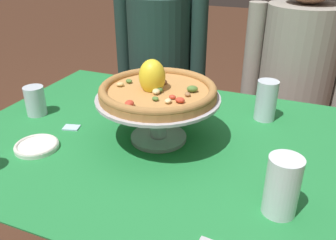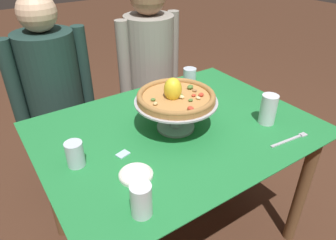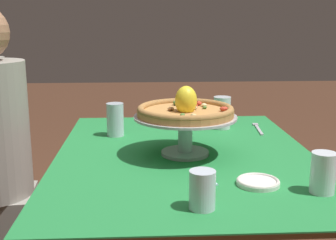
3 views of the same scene
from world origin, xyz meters
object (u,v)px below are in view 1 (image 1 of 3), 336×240
object	(u,v)px
water_glass_side_left	(36,102)
water_glass_back_right	(266,103)
water_glass_front_right	(282,189)
diner_right	(292,97)
side_plate	(37,146)
diner_left	(160,83)
pizza_stand	(158,110)
pizza	(157,90)
sugar_packet	(71,128)

from	to	relation	value
water_glass_side_left	water_glass_back_right	bearing A→B (deg)	19.44
water_glass_front_right	diner_right	world-z (taller)	diner_right
side_plate	diner_left	size ratio (longest dim) A/B	0.10
pizza_stand	water_glass_back_right	size ratio (longest dim) A/B	2.67
pizza	diner_right	world-z (taller)	diner_right
pizza_stand	diner_right	world-z (taller)	diner_right
pizza_stand	water_glass_back_right	distance (m)	0.38
pizza_stand	water_glass_front_right	world-z (taller)	same
pizza_stand	water_glass_side_left	bearing A→B (deg)	179.28
pizza	sugar_packet	size ratio (longest dim) A/B	6.72
pizza_stand	sugar_packet	size ratio (longest dim) A/B	7.19
diner_left	water_glass_back_right	bearing A→B (deg)	-40.23
water_glass_back_right	diner_right	bearing A→B (deg)	82.76
pizza	water_glass_side_left	bearing A→B (deg)	179.23
sugar_packet	diner_left	bearing A→B (deg)	92.90
pizza	diner_left	world-z (taller)	diner_left
water_glass_front_right	pizza_stand	bearing A→B (deg)	152.89
side_plate	sugar_packet	world-z (taller)	side_plate
pizza	water_glass_back_right	xyz separation A→B (m)	(0.28, 0.27, -0.10)
water_glass_back_right	pizza_stand	bearing A→B (deg)	-136.06
pizza_stand	water_glass_side_left	world-z (taller)	pizza_stand
pizza_stand	water_glass_back_right	bearing A→B (deg)	43.94
diner_right	side_plate	bearing A→B (deg)	-123.56
water_glass_side_left	diner_right	size ratio (longest dim) A/B	0.08
pizza_stand	diner_left	world-z (taller)	diner_left
water_glass_side_left	water_glass_front_right	size ratio (longest dim) A/B	0.72
water_glass_back_right	water_glass_front_right	size ratio (longest dim) A/B	0.97
water_glass_back_right	water_glass_side_left	world-z (taller)	water_glass_back_right
pizza	sugar_packet	bearing A→B (deg)	-172.29
pizza_stand	sugar_packet	bearing A→B (deg)	-172.24
water_glass_front_right	side_plate	world-z (taller)	water_glass_front_right
diner_right	pizza	bearing A→B (deg)	-113.35
water_glass_front_right	sugar_packet	bearing A→B (deg)	167.00
pizza	water_glass_front_right	bearing A→B (deg)	-26.97
side_plate	diner_left	xyz separation A→B (m)	(-0.02, 0.96, -0.15)
water_glass_back_right	water_glass_side_left	xyz separation A→B (m)	(-0.74, -0.26, -0.01)
water_glass_side_left	water_glass_front_right	xyz separation A→B (m)	(0.83, -0.20, 0.02)
pizza_stand	water_glass_side_left	size ratio (longest dim) A/B	3.58
diner_left	pizza_stand	bearing A→B (deg)	-67.07
pizza_stand	water_glass_back_right	world-z (taller)	pizza_stand
sugar_packet	diner_right	bearing A→B (deg)	53.01
side_plate	sugar_packet	bearing A→B (deg)	82.61
sugar_packet	diner_left	size ratio (longest dim) A/B	0.04
pizza	sugar_packet	xyz separation A→B (m)	(-0.29, -0.04, -0.16)
water_glass_front_right	pizza	bearing A→B (deg)	153.03
water_glass_front_right	diner_right	xyz separation A→B (m)	(-0.03, 0.99, -0.18)
water_glass_front_right	sugar_packet	world-z (taller)	water_glass_front_right
sugar_packet	diner_left	xyz separation A→B (m)	(-0.04, 0.81, -0.14)
pizza	side_plate	distance (m)	0.38
pizza	diner_right	xyz separation A→B (m)	(0.34, 0.80, -0.28)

